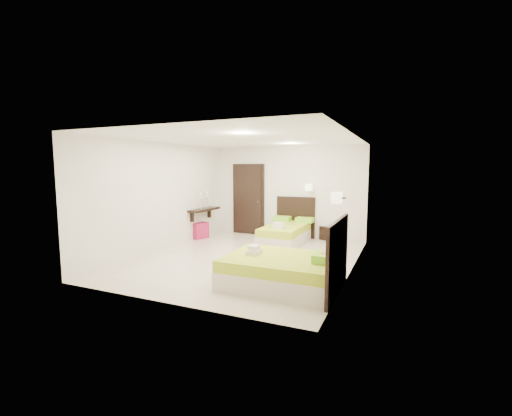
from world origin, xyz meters
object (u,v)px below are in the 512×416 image
at_px(nightstand, 329,233).
at_px(ottoman, 198,230).
at_px(bed_double, 286,270).
at_px(bed_single, 286,232).

bearing_deg(nightstand, ottoman, -135.84).
bearing_deg(ottoman, bed_double, -38.15).
distance_m(bed_single, bed_double, 3.40).
distance_m(bed_single, ottoman, 2.56).
bearing_deg(bed_single, ottoman, -171.19).
bearing_deg(ottoman, bed_single, 8.81).
distance_m(bed_double, ottoman, 4.59).
distance_m(bed_single, nightstand, 1.31).
xyz_separation_m(bed_single, ottoman, (-2.53, -0.39, -0.06)).
bearing_deg(nightstand, bed_single, -113.85).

